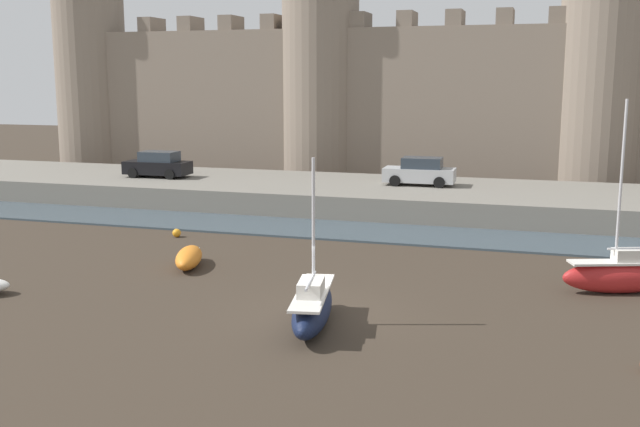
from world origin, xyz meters
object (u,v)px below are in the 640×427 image
at_px(rowboat_foreground_right, 189,257).
at_px(car_quay_centre_east, 158,165).
at_px(car_quay_east, 420,172).
at_px(sailboat_near_channel_right, 621,274).
at_px(sailboat_foreground_centre, 312,306).
at_px(mooring_buoy_near_shore, 177,233).

relative_size(rowboat_foreground_right, car_quay_centre_east, 0.74).
distance_m(rowboat_foreground_right, car_quay_east, 17.87).
bearing_deg(car_quay_east, sailboat_near_channel_right, -57.71).
height_order(rowboat_foreground_right, car_quay_east, car_quay_east).
xyz_separation_m(rowboat_foreground_right, car_quay_centre_east, (-9.82, 15.30, 1.70)).
height_order(rowboat_foreground_right, sailboat_foreground_centre, sailboat_foreground_centre).
bearing_deg(sailboat_foreground_centre, car_quay_centre_east, 128.82).
bearing_deg(sailboat_foreground_centre, mooring_buoy_near_shore, 133.82).
bearing_deg(sailboat_near_channel_right, car_quay_east, 122.29).
relative_size(sailboat_foreground_centre, car_quay_centre_east, 1.25).
relative_size(sailboat_foreground_centre, car_quay_east, 1.25).
distance_m(rowboat_foreground_right, sailboat_foreground_centre, 8.93).
bearing_deg(rowboat_foreground_right, sailboat_near_channel_right, 4.04).
distance_m(rowboat_foreground_right, sailboat_near_channel_right, 16.30).
height_order(mooring_buoy_near_shore, car_quay_east, car_quay_east).
height_order(sailboat_foreground_centre, car_quay_centre_east, sailboat_foreground_centre).
bearing_deg(sailboat_near_channel_right, sailboat_foreground_centre, -144.10).
height_order(sailboat_foreground_centre, car_quay_east, sailboat_foreground_centre).
xyz_separation_m(sailboat_near_channel_right, car_quay_centre_east, (-26.08, 14.16, 1.43)).
height_order(car_quay_centre_east, car_quay_east, same).
height_order(mooring_buoy_near_shore, car_quay_centre_east, car_quay_centre_east).
bearing_deg(car_quay_centre_east, mooring_buoy_near_shore, -57.19).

